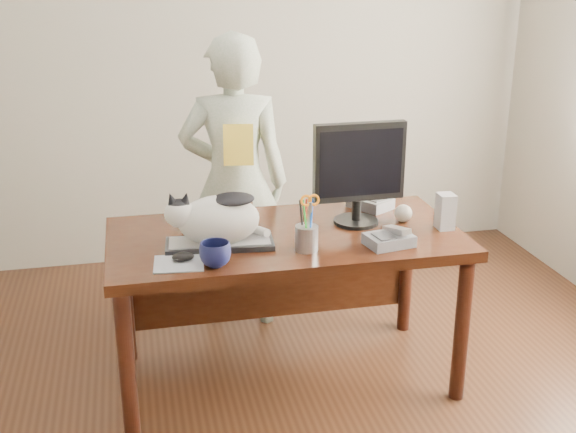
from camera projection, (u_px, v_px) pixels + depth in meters
The scene contains 16 objects.
room at pixel (322, 134), 2.53m from camera, with size 4.50×4.50×4.50m.
desk at pixel (282, 257), 3.40m from camera, with size 1.60×0.80×0.75m.
keyboard at pixel (220, 243), 3.13m from camera, with size 0.48×0.22×0.03m.
cat at pixel (215, 218), 3.09m from camera, with size 0.46×0.25×0.26m.
monitor at pixel (359, 168), 3.30m from camera, with size 0.43×0.21×0.49m.
pen_cup at pixel (307, 235), 3.07m from camera, with size 0.10×0.10×0.25m.
mousepad at pixel (179, 263), 2.95m from camera, with size 0.22×0.20×0.00m.
mouse at pixel (183, 257), 2.97m from camera, with size 0.10×0.07×0.04m.
coffee_mug at pixel (215, 254), 2.92m from camera, with size 0.13×0.13×0.10m, color #0D1035.
phone at pixel (390, 239), 3.14m from camera, with size 0.22×0.19×0.09m.
speaker at pixel (445, 211), 3.32m from camera, with size 0.08×0.09×0.17m.
baseball at pixel (403, 213), 3.42m from camera, with size 0.08×0.08×0.08m.
book_stack at pixel (231, 209), 3.49m from camera, with size 0.23×0.17×0.08m.
calculator at pixel (370, 202), 3.61m from camera, with size 0.23×0.25×0.06m.
person at pixel (235, 183), 3.85m from camera, with size 0.58×0.38×1.60m, color silver.
held_book at pixel (238, 145), 3.61m from camera, with size 0.16×0.11×0.21m.
Camera 1 is at (-0.66, -2.39, 1.93)m, focal length 45.00 mm.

